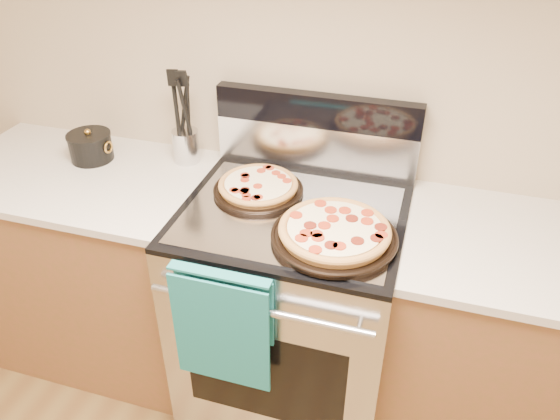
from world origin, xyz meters
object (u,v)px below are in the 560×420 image
(saucepan, at_px, (91,148))
(range_body, at_px, (291,311))
(pepperoni_pizza_back, at_px, (258,187))
(pepperoni_pizza_front, at_px, (334,233))
(utensil_crock, at_px, (186,146))

(saucepan, bearing_deg, range_body, -9.18)
(pepperoni_pizza_back, height_order, pepperoni_pizza_front, pepperoni_pizza_front)
(utensil_crock, bearing_deg, range_body, -25.39)
(pepperoni_pizza_back, height_order, utensil_crock, utensil_crock)
(range_body, relative_size, utensil_crock, 6.96)
(pepperoni_pizza_back, height_order, saucepan, saucepan)
(utensil_crock, bearing_deg, pepperoni_pizza_front, -28.70)
(pepperoni_pizza_back, bearing_deg, pepperoni_pizza_front, -32.10)
(range_body, relative_size, pepperoni_pizza_front, 2.30)
(saucepan, bearing_deg, pepperoni_pizza_front, -14.56)
(range_body, relative_size, pepperoni_pizza_back, 2.84)
(pepperoni_pizza_back, xyz_separation_m, saucepan, (-0.73, 0.07, 0.01))
(pepperoni_pizza_front, relative_size, utensil_crock, 3.03)
(range_body, bearing_deg, pepperoni_pizza_front, -37.39)
(pepperoni_pizza_back, distance_m, saucepan, 0.73)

